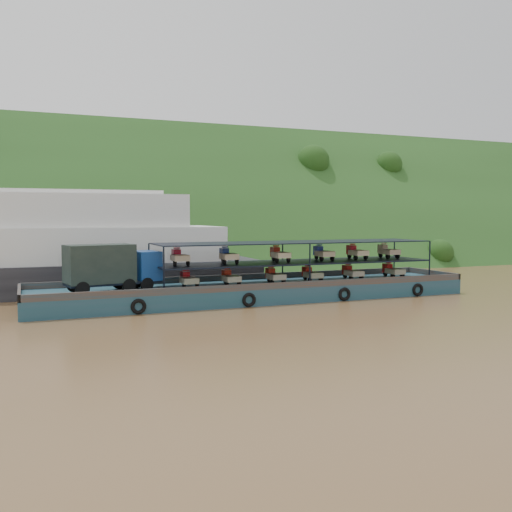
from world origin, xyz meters
name	(u,v)px	position (x,y,z in m)	size (l,w,h in m)	color
ground	(292,296)	(0.00, 0.00, 0.00)	(160.00, 160.00, 0.00)	brown
hillside	(180,263)	(0.00, 36.00, 0.00)	(140.00, 28.00, 28.00)	#1C3814
cargo_barge	(245,286)	(-4.33, -0.46, 1.14)	(35.00, 7.18, 4.60)	#15404B
passenger_ferry	(3,249)	(-22.09, 10.90, 3.82)	(43.91, 12.22, 8.83)	black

